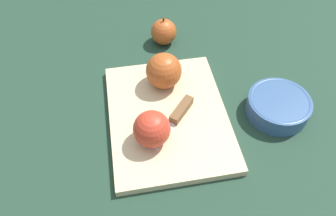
% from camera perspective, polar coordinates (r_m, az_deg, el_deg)
% --- Properties ---
extents(ground_plane, '(4.00, 4.00, 0.00)m').
position_cam_1_polar(ground_plane, '(0.76, 0.00, -1.88)').
color(ground_plane, '#1E3828').
extents(cutting_board, '(0.36, 0.29, 0.02)m').
position_cam_1_polar(cutting_board, '(0.75, 0.00, -1.43)').
color(cutting_board, '#D1B789').
rests_on(cutting_board, ground_plane).
extents(apple_half_left, '(0.09, 0.09, 0.09)m').
position_cam_1_polar(apple_half_left, '(0.77, -0.86, 6.47)').
color(apple_half_left, '#AD4C1E').
rests_on(apple_half_left, cutting_board).
extents(apple_half_right, '(0.08, 0.08, 0.08)m').
position_cam_1_polar(apple_half_right, '(0.67, -2.83, -3.69)').
color(apple_half_right, red).
rests_on(apple_half_right, cutting_board).
extents(knife, '(0.14, 0.11, 0.02)m').
position_cam_1_polar(knife, '(0.73, 2.01, -0.56)').
color(knife, silver).
rests_on(knife, cutting_board).
extents(apple_whole, '(0.07, 0.07, 0.08)m').
position_cam_1_polar(apple_whole, '(0.93, -0.76, 13.11)').
color(apple_whole, '#AD4C1E').
rests_on(apple_whole, ground_plane).
extents(bowl, '(0.14, 0.14, 0.04)m').
position_cam_1_polar(bowl, '(0.79, 18.65, 0.43)').
color(bowl, '#33517F').
rests_on(bowl, ground_plane).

